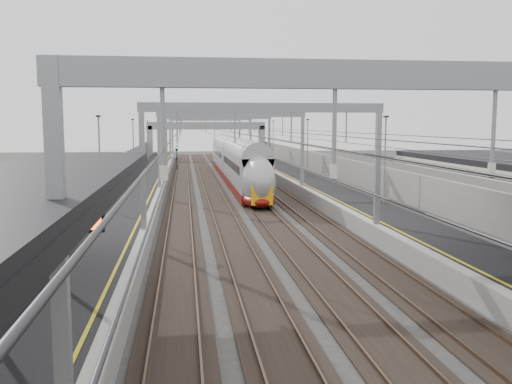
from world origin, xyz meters
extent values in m
cube|color=black|center=(-8.00, 45.00, 0.50)|extent=(4.00, 120.00, 1.00)
cube|color=black|center=(8.00, 45.00, 0.50)|extent=(4.00, 120.00, 1.00)
cube|color=black|center=(-4.50, 45.00, 0.04)|extent=(2.40, 140.00, 0.08)
cube|color=brown|center=(-5.22, 45.00, 0.13)|extent=(0.07, 140.00, 0.14)
cube|color=brown|center=(-3.78, 45.00, 0.13)|extent=(0.07, 140.00, 0.14)
cube|color=black|center=(-1.50, 45.00, 0.04)|extent=(2.40, 140.00, 0.08)
cube|color=brown|center=(-2.22, 45.00, 0.13)|extent=(0.07, 140.00, 0.14)
cube|color=brown|center=(-0.78, 45.00, 0.13)|extent=(0.07, 140.00, 0.14)
cube|color=black|center=(1.50, 45.00, 0.04)|extent=(2.40, 140.00, 0.08)
cube|color=brown|center=(0.78, 45.00, 0.13)|extent=(0.07, 140.00, 0.14)
cube|color=brown|center=(2.22, 45.00, 0.13)|extent=(0.07, 140.00, 0.14)
cube|color=black|center=(4.50, 45.00, 0.04)|extent=(2.40, 140.00, 0.08)
cube|color=brown|center=(3.78, 45.00, 0.13)|extent=(0.07, 140.00, 0.14)
cube|color=brown|center=(5.22, 45.00, 0.13)|extent=(0.07, 140.00, 0.14)
cube|color=gray|center=(-6.30, 2.00, 4.30)|extent=(0.28, 0.28, 6.60)
cube|color=gray|center=(0.00, 2.00, 7.35)|extent=(13.00, 0.25, 0.50)
cube|color=gray|center=(-6.30, 22.00, 4.30)|extent=(0.28, 0.28, 6.60)
cube|color=gray|center=(6.30, 22.00, 4.30)|extent=(0.28, 0.28, 6.60)
cube|color=gray|center=(0.00, 22.00, 7.35)|extent=(13.00, 0.25, 0.50)
cube|color=gray|center=(-6.30, 42.00, 4.30)|extent=(0.28, 0.28, 6.60)
cube|color=gray|center=(6.30, 42.00, 4.30)|extent=(0.28, 0.28, 6.60)
cube|color=gray|center=(0.00, 42.00, 7.35)|extent=(13.00, 0.25, 0.50)
cube|color=gray|center=(-6.30, 62.00, 4.30)|extent=(0.28, 0.28, 6.60)
cube|color=gray|center=(6.30, 62.00, 4.30)|extent=(0.28, 0.28, 6.60)
cube|color=gray|center=(0.00, 62.00, 7.35)|extent=(13.00, 0.25, 0.50)
cube|color=gray|center=(-6.30, 82.00, 4.30)|extent=(0.28, 0.28, 6.60)
cube|color=gray|center=(6.30, 82.00, 4.30)|extent=(0.28, 0.28, 6.60)
cube|color=gray|center=(0.00, 82.00, 7.35)|extent=(13.00, 0.25, 0.50)
cube|color=gray|center=(-6.30, 100.00, 4.30)|extent=(0.28, 0.28, 6.60)
cube|color=gray|center=(6.30, 100.00, 4.30)|extent=(0.28, 0.28, 6.60)
cube|color=gray|center=(0.00, 100.00, 7.35)|extent=(13.00, 0.25, 0.50)
cylinder|color=#262628|center=(-4.50, 50.00, 5.50)|extent=(0.03, 140.00, 0.03)
cylinder|color=#262628|center=(-1.50, 50.00, 5.50)|extent=(0.03, 140.00, 0.03)
cylinder|color=#262628|center=(1.50, 50.00, 5.50)|extent=(0.03, 140.00, 0.03)
cylinder|color=#262628|center=(4.50, 50.00, 5.50)|extent=(0.03, 140.00, 0.03)
cylinder|color=black|center=(-9.70, 14.00, 3.00)|extent=(0.20, 0.20, 4.00)
cube|color=black|center=(-6.60, 4.00, 4.55)|extent=(1.60, 0.15, 0.55)
cube|color=#F34504|center=(-6.60, 3.92, 4.55)|extent=(1.50, 0.02, 0.42)
cube|color=gray|center=(0.00, 100.00, 6.20)|extent=(22.00, 2.20, 1.40)
cube|color=gray|center=(-10.50, 100.00, 3.10)|extent=(1.00, 2.20, 6.20)
cube|color=gray|center=(10.50, 100.00, 3.10)|extent=(1.00, 2.20, 6.20)
cube|color=gray|center=(-11.20, 45.00, 1.60)|extent=(0.30, 120.00, 3.20)
cube|color=gray|center=(11.20, 45.00, 1.60)|extent=(0.30, 120.00, 3.20)
cube|color=maroon|center=(1.50, 46.55, 0.58)|extent=(2.57, 21.86, 0.76)
cube|color=#A2A2A8|center=(1.50, 46.55, 2.39)|extent=(2.57, 21.86, 2.85)
cube|color=black|center=(1.50, 38.90, 0.27)|extent=(1.90, 2.28, 0.48)
cube|color=maroon|center=(1.50, 68.80, 0.58)|extent=(2.57, 21.86, 0.76)
cube|color=#A2A2A8|center=(1.50, 68.80, 2.39)|extent=(2.57, 21.86, 2.85)
cube|color=black|center=(1.50, 61.14, 0.27)|extent=(1.90, 2.28, 0.48)
ellipsoid|color=#A2A2A8|center=(1.50, 35.43, 2.10)|extent=(2.57, 4.94, 3.99)
cube|color=#F4AA0C|center=(1.50, 33.39, 1.25)|extent=(1.62, 0.12, 1.43)
cube|color=black|center=(1.50, 33.82, 2.67)|extent=(1.52, 0.55, 0.90)
cylinder|color=black|center=(-5.20, 73.01, 1.50)|extent=(0.12, 0.12, 3.00)
cube|color=black|center=(-5.20, 73.01, 3.10)|extent=(0.32, 0.22, 0.75)
sphere|color=#0CE526|center=(-5.20, 72.88, 3.25)|extent=(0.16, 0.16, 0.16)
cylinder|color=black|center=(3.20, 70.66, 1.50)|extent=(0.12, 0.12, 3.00)
cube|color=black|center=(3.20, 70.66, 3.10)|extent=(0.32, 0.22, 0.75)
sphere|color=#0CE526|center=(3.20, 70.53, 3.25)|extent=(0.16, 0.16, 0.16)
cylinder|color=black|center=(5.40, 73.24, 1.50)|extent=(0.12, 0.12, 3.00)
cube|color=black|center=(5.40, 73.24, 3.10)|extent=(0.32, 0.22, 0.75)
sphere|color=red|center=(5.40, 73.11, 3.25)|extent=(0.16, 0.16, 0.16)
camera|label=1|loc=(-4.14, -7.88, 6.49)|focal=40.00mm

